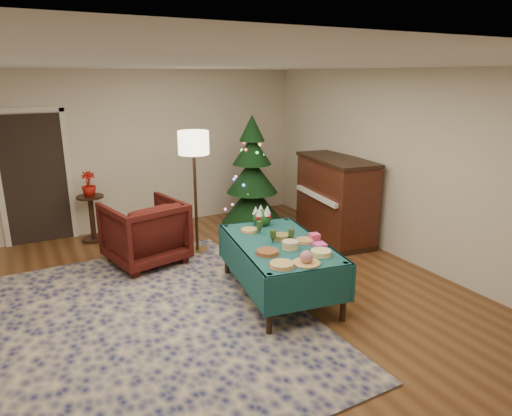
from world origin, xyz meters
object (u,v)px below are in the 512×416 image
buffet_table (279,253)px  side_table (92,219)px  gift_box (314,237)px  christmas_tree (252,178)px  armchair (145,229)px  floor_lamp (194,150)px  piano (335,200)px  potted_plant (89,189)px

buffet_table → side_table: side_table is taller
buffet_table → gift_box: size_ratio=17.34×
gift_box → christmas_tree: (0.55, 2.63, 0.15)m
armchair → floor_lamp: (0.81, 0.06, 1.05)m
buffet_table → piano: piano is taller
armchair → christmas_tree: christmas_tree is taller
armchair → floor_lamp: floor_lamp is taller
side_table → christmas_tree: bearing=-13.5°
buffet_table → piano: 2.28m
gift_box → potted_plant: size_ratio=0.28×
gift_box → armchair: size_ratio=0.11×
armchair → potted_plant: (-0.51, 1.32, 0.36)m
buffet_table → gift_box: gift_box is taller
side_table → potted_plant: potted_plant is taller
potted_plant → piano: 3.94m
christmas_tree → piano: 1.49m
floor_lamp → armchair: bearing=-175.4°
buffet_table → piano: (1.85, 1.32, 0.11)m
potted_plant → piano: piano is taller
potted_plant → floor_lamp: bearing=-43.5°
floor_lamp → buffet_table: bearing=-79.4°
armchair → piano: size_ratio=0.62×
side_table → armchair: bearing=-68.9°
gift_box → side_table: 3.86m
potted_plant → christmas_tree: (2.60, -0.62, 0.03)m
side_table → christmas_tree: size_ratio=0.38×
armchair → side_table: bearing=-81.1°
piano → side_table: bearing=153.2°
buffet_table → side_table: size_ratio=2.55×
floor_lamp → christmas_tree: 1.58m
gift_box → side_table: bearing=122.3°
side_table → christmas_tree: christmas_tree is taller
buffet_table → armchair: 2.12m
side_table → piano: 3.95m
floor_lamp → side_table: 2.17m
buffet_table → gift_box: (0.39, -0.16, 0.18)m
buffet_table → armchair: bearing=122.9°
armchair → side_table: (-0.51, 1.32, -0.14)m
christmas_tree → piano: (0.91, -1.15, -0.23)m
potted_plant → christmas_tree: 2.67m
buffet_table → christmas_tree: christmas_tree is taller
buffet_table → floor_lamp: bearing=100.6°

